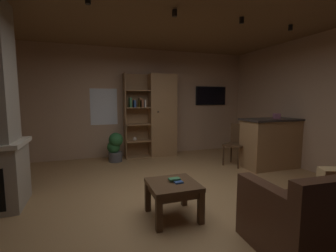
{
  "coord_description": "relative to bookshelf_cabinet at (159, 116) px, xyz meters",
  "views": [
    {
      "loc": [
        -1.19,
        -3.11,
        1.48
      ],
      "look_at": [
        0.0,
        0.4,
        1.05
      ],
      "focal_mm": 25.2,
      "sensor_mm": 36.0,
      "label": 1
    }
  ],
  "objects": [
    {
      "name": "wall_back",
      "position": [
        -0.54,
        0.27,
        0.32
      ],
      "size": [
        6.29,
        0.06,
        2.74
      ],
      "primitive_type": "cube",
      "color": "tan",
      "rests_on": "ground"
    },
    {
      "name": "coffee_table",
      "position": [
        -0.77,
        -3.18,
        -0.69
      ],
      "size": [
        0.6,
        0.6,
        0.44
      ],
      "color": "#4C331E",
      "rests_on": "ground"
    },
    {
      "name": "dining_chair",
      "position": [
        1.4,
        -1.4,
        -0.52
      ],
      "size": [
        0.57,
        0.57,
        0.92
      ],
      "color": "#4C331E",
      "rests_on": "ground"
    },
    {
      "name": "potted_floor_plant",
      "position": [
        -1.16,
        -0.27,
        -0.69
      ],
      "size": [
        0.37,
        0.36,
        0.69
      ],
      "color": "#4C4C51",
      "rests_on": "ground"
    },
    {
      "name": "floor",
      "position": [
        -0.54,
        -2.72,
        -1.06
      ],
      "size": [
        6.17,
        5.93,
        0.02
      ],
      "primitive_type": "cube",
      "color": "#A37A4C",
      "rests_on": "ground"
    },
    {
      "name": "table_book_0",
      "position": [
        -0.7,
        -3.21,
        -0.59
      ],
      "size": [
        0.11,
        0.09,
        0.02
      ],
      "primitive_type": "cube",
      "rotation": [
        0.0,
        0.0,
        0.06
      ],
      "color": "#2D4C8C",
      "rests_on": "coffee_table"
    },
    {
      "name": "tissue_box",
      "position": [
        2.09,
        -1.82,
        0.07
      ],
      "size": [
        0.15,
        0.15,
        0.11
      ],
      "primitive_type": "cube",
      "rotation": [
        0.0,
        0.0,
        -0.35
      ],
      "color": "#995972",
      "rests_on": "kitchen_bar_counter"
    },
    {
      "name": "window_pane_back",
      "position": [
        -1.35,
        0.24,
        0.24
      ],
      "size": [
        0.65,
        0.01,
        0.9
      ],
      "primitive_type": "cube",
      "color": "white"
    },
    {
      "name": "kitchen_bar_counter",
      "position": [
        2.09,
        -1.81,
        -0.51
      ],
      "size": [
        1.48,
        0.65,
        1.06
      ],
      "color": "#997047",
      "rests_on": "ground"
    },
    {
      "name": "track_light_spot_4",
      "position": [
        1.57,
        -2.57,
        1.63
      ],
      "size": [
        0.07,
        0.07,
        0.09
      ],
      "primitive_type": "cylinder",
      "color": "black"
    },
    {
      "name": "track_light_spot_1",
      "position": [
        -1.68,
        -2.65,
        1.63
      ],
      "size": [
        0.07,
        0.07,
        0.09
      ],
      "primitive_type": "cylinder",
      "color": "black"
    },
    {
      "name": "bookshelf_cabinet",
      "position": [
        0.0,
        0.0,
        0.0
      ],
      "size": [
        1.32,
        0.41,
        2.1
      ],
      "color": "#997047",
      "rests_on": "ground"
    },
    {
      "name": "table_book_1",
      "position": [
        -0.73,
        -3.14,
        -0.57
      ],
      "size": [
        0.14,
        0.09,
        0.02
      ],
      "primitive_type": "cube",
      "rotation": [
        0.0,
        0.0,
        0.03
      ],
      "color": "#387247",
      "rests_on": "coffee_table"
    },
    {
      "name": "wall_right",
      "position": [
        2.57,
        -2.72,
        0.32
      ],
      "size": [
        0.06,
        5.93,
        2.74
      ],
      "primitive_type": "cube",
      "color": "tan",
      "rests_on": "ground"
    },
    {
      "name": "track_light_spot_2",
      "position": [
        -0.53,
        -2.58,
        1.63
      ],
      "size": [
        0.07,
        0.07,
        0.09
      ],
      "primitive_type": "cylinder",
      "color": "black"
    },
    {
      "name": "ceiling",
      "position": [
        -0.54,
        -2.72,
        1.71
      ],
      "size": [
        6.17,
        5.93,
        0.02
      ],
      "primitive_type": "cube",
      "color": "brown"
    },
    {
      "name": "wall_mounted_tv",
      "position": [
        1.62,
        0.21,
        0.52
      ],
      "size": [
        0.93,
        0.06,
        0.52
      ],
      "color": "black"
    },
    {
      "name": "track_light_spot_3",
      "position": [
        0.55,
        -2.62,
        1.63
      ],
      "size": [
        0.07,
        0.07,
        0.09
      ],
      "primitive_type": "cylinder",
      "color": "black"
    },
    {
      "name": "leather_couch",
      "position": [
        0.57,
        -4.23,
        -0.73
      ],
      "size": [
        1.61,
        0.92,
        0.84
      ],
      "color": "#4C2D1E",
      "rests_on": "ground"
    }
  ]
}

